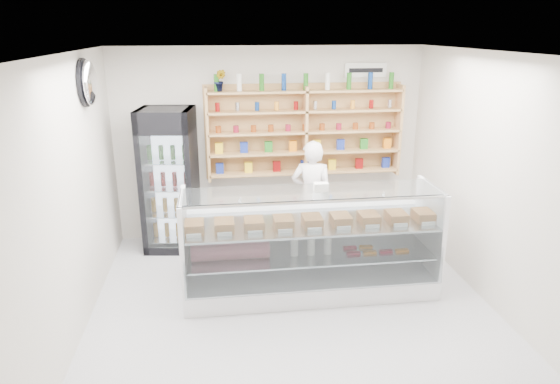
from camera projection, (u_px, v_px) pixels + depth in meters
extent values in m
plane|color=#B7B7BC|center=(296.00, 318.00, 5.47)|extent=(5.00, 5.00, 0.00)
plane|color=white|center=(299.00, 54.00, 4.60)|extent=(5.00, 5.00, 0.00)
plane|color=beige|center=(270.00, 144.00, 7.39)|extent=(4.50, 0.00, 4.50)
plane|color=beige|center=(374.00, 347.00, 2.68)|extent=(4.50, 0.00, 4.50)
plane|color=beige|center=(65.00, 208.00, 4.75)|extent=(0.00, 5.00, 5.00)
plane|color=beige|center=(505.00, 189.00, 5.32)|extent=(0.00, 5.00, 5.00)
cube|color=white|center=(309.00, 282.00, 6.01)|extent=(2.96, 0.84, 0.25)
cube|color=white|center=(304.00, 236.00, 6.24)|extent=(2.96, 0.05, 0.62)
cube|color=silver|center=(310.00, 253.00, 5.89)|extent=(2.84, 0.74, 0.02)
cube|color=silver|center=(311.00, 224.00, 5.77)|extent=(2.90, 0.77, 0.02)
cube|color=silver|center=(317.00, 247.00, 5.42)|extent=(2.90, 0.12, 1.03)
cube|color=silver|center=(312.00, 192.00, 5.60)|extent=(2.90, 0.59, 0.01)
imported|color=white|center=(312.00, 196.00, 6.99)|extent=(0.66, 0.52, 1.58)
cube|color=black|center=(170.00, 180.00, 6.99)|extent=(0.81, 0.79, 2.01)
cube|color=#260436|center=(167.00, 124.00, 6.42)|extent=(0.71, 0.12, 0.28)
cube|color=silver|center=(172.00, 194.00, 6.70)|extent=(0.60, 0.09, 1.58)
cube|color=tan|center=(208.00, 135.00, 7.06)|extent=(0.04, 0.28, 1.33)
cube|color=tan|center=(305.00, 132.00, 7.24)|extent=(0.04, 0.28, 1.33)
cube|color=tan|center=(398.00, 130.00, 7.42)|extent=(0.04, 0.28, 1.33)
cube|color=tan|center=(304.00, 171.00, 7.42)|extent=(2.80, 0.28, 0.03)
cube|color=tan|center=(305.00, 152.00, 7.33)|extent=(2.80, 0.28, 0.03)
cube|color=tan|center=(305.00, 132.00, 7.24)|extent=(2.80, 0.28, 0.03)
cube|color=tan|center=(305.00, 111.00, 7.14)|extent=(2.80, 0.28, 0.03)
cube|color=tan|center=(306.00, 91.00, 7.06)|extent=(2.80, 0.28, 0.03)
imported|color=#1E6626|center=(220.00, 80.00, 6.85)|extent=(0.19, 0.17, 0.30)
ellipsoid|color=silver|center=(89.00, 83.00, 5.56)|extent=(0.15, 0.50, 0.50)
cube|color=white|center=(366.00, 70.00, 7.21)|extent=(0.62, 0.03, 0.20)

